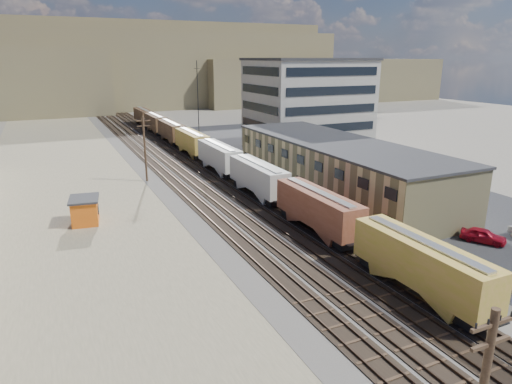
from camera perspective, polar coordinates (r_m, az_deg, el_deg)
name	(u,v)px	position (r m, az deg, el deg)	size (l,w,h in m)	color
ground	(358,289)	(39.58, 12.65, -11.74)	(300.00, 300.00, 0.00)	#6B6356
ballast_bed	(185,165)	(82.39, -8.83, 3.32)	(18.00, 200.00, 0.06)	#4C4742
dirt_yard	(69,193)	(69.73, -22.37, -0.15)	(24.00, 180.00, 0.03)	#7A7154
asphalt_lot	(336,171)	(78.43, 10.03, 2.59)	(26.00, 120.00, 0.04)	#232326
rail_tracks	(182,165)	(82.23, -9.20, 3.34)	(11.40, 200.00, 0.24)	black
freight_train	(204,148)	(83.30, -6.48, 5.50)	(3.00, 119.74, 4.46)	black
warehouse	(337,166)	(65.71, 10.10, 3.17)	(12.40, 40.40, 7.25)	tan
office_tower	(307,104)	(96.64, 6.42, 10.87)	(22.60, 18.60, 18.45)	#9E998E
utility_pole_north	(145,148)	(71.75, -13.73, 5.41)	(2.20, 0.32, 10.00)	#382619
radio_mast	(198,107)	(92.10, -7.24, 10.49)	(1.20, 0.16, 18.00)	black
hills_north	(98,69)	(196.46, -19.10, 14.28)	(265.00, 80.00, 32.00)	brown
maintenance_shed	(85,210)	(56.14, -20.59, -2.14)	(3.79, 4.58, 3.05)	orange
parked_car_red	(483,236)	(52.87, 26.53, -4.92)	(1.77, 4.39, 1.50)	#AD0F23
parked_car_blue	(277,145)	(96.56, 2.64, 5.89)	(2.74, 5.94, 1.65)	navy
parked_car_far	(327,142)	(102.08, 8.82, 6.21)	(1.62, 4.02, 1.37)	silver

